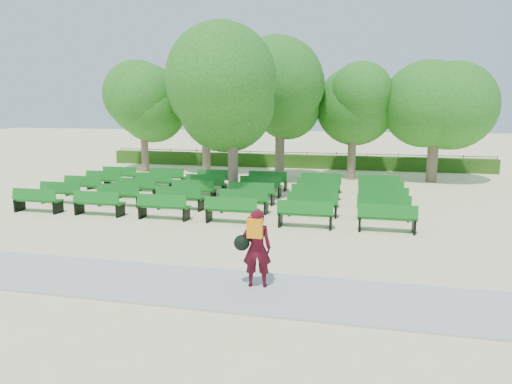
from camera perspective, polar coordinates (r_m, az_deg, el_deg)
ground at (r=17.87m, az=-2.00°, el=-2.77°), size 120.00×120.00×0.00m
paving at (r=11.18m, az=-11.80°, el=-11.23°), size 30.00×2.20×0.06m
curb at (r=12.16m, az=-9.55°, el=-9.23°), size 30.00×0.12×0.10m
hedge at (r=31.34m, az=4.47°, el=3.87°), size 26.00×0.70×0.90m
fence at (r=31.79m, az=4.56°, el=3.15°), size 26.00×0.10×1.02m
tree_line at (r=27.48m, az=3.26°, el=1.98°), size 21.80×6.80×7.04m
bench_array at (r=20.04m, az=-4.07°, el=-1.02°), size 1.95×0.68×1.22m
tree_among at (r=19.82m, az=-2.97°, el=11.70°), size 4.77×4.77×6.67m
person at (r=10.46m, az=-0.05°, el=-6.88°), size 0.89×0.56×1.82m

